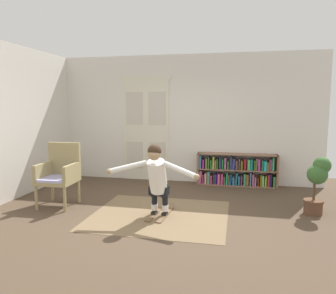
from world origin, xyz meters
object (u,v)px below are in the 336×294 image
object	(u,v)px
person_skier	(157,175)
potted_plant	(317,181)
wicker_chair	(60,173)
skis_pair	(160,213)
bookshelf	(236,171)

from	to	relation	value
person_skier	potted_plant	bearing A→B (deg)	15.66
wicker_chair	skis_pair	size ratio (longest dim) A/B	1.37
skis_pair	potted_plant	bearing A→B (deg)	11.97
wicker_chair	person_skier	world-z (taller)	person_skier
wicker_chair	potted_plant	size ratio (longest dim) A/B	1.15
potted_plant	person_skier	size ratio (longest dim) A/B	0.66
wicker_chair	bookshelf	bearing A→B (deg)	34.36
bookshelf	person_skier	bearing A→B (deg)	-116.85
person_skier	wicker_chair	bearing A→B (deg)	170.92
bookshelf	potted_plant	xyz separation A→B (m)	(1.28, -1.68, 0.23)
person_skier	skis_pair	bearing A→B (deg)	85.99
bookshelf	wicker_chair	bearing A→B (deg)	-145.64
bookshelf	potted_plant	world-z (taller)	potted_plant
wicker_chair	skis_pair	distance (m)	1.94
wicker_chair	potted_plant	distance (m)	4.34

